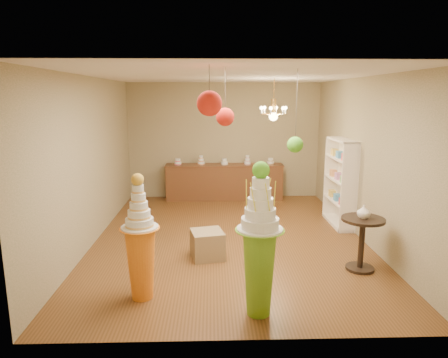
{
  "coord_description": "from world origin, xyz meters",
  "views": [
    {
      "loc": [
        -0.32,
        -7.21,
        2.65
      ],
      "look_at": [
        -0.1,
        0.0,
        1.15
      ],
      "focal_mm": 32.0,
      "sensor_mm": 36.0,
      "label": 1
    }
  ],
  "objects_px": {
    "round_table": "(362,237)",
    "sideboard": "(224,181)",
    "pedestal_orange": "(141,252)",
    "pedestal_green": "(259,253)"
  },
  "relations": [
    {
      "from": "round_table",
      "to": "sideboard",
      "type": "bearing_deg",
      "value": 114.03
    },
    {
      "from": "pedestal_orange",
      "to": "round_table",
      "type": "distance_m",
      "value": 3.33
    },
    {
      "from": "pedestal_orange",
      "to": "round_table",
      "type": "relative_size",
      "value": 2.03
    },
    {
      "from": "pedestal_green",
      "to": "sideboard",
      "type": "bearing_deg",
      "value": 92.48
    },
    {
      "from": "round_table",
      "to": "pedestal_green",
      "type": "bearing_deg",
      "value": -144.43
    },
    {
      "from": "pedestal_orange",
      "to": "round_table",
      "type": "bearing_deg",
      "value": 13.59
    },
    {
      "from": "pedestal_green",
      "to": "round_table",
      "type": "xyz_separation_m",
      "value": [
        1.73,
        1.24,
        -0.26
      ]
    },
    {
      "from": "pedestal_orange",
      "to": "pedestal_green",
      "type": "bearing_deg",
      "value": -16.82
    },
    {
      "from": "pedestal_green",
      "to": "round_table",
      "type": "distance_m",
      "value": 2.14
    },
    {
      "from": "pedestal_green",
      "to": "round_table",
      "type": "relative_size",
      "value": 2.29
    }
  ]
}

